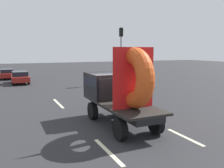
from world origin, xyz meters
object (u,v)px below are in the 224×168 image
Objects in this scene: flatbed_truck at (118,88)px; traffic_light at (121,48)px; oncoming_car at (7,74)px; distant_sedan at (20,77)px.

traffic_light reaches higher than flatbed_truck.
distant_sedan is at bearing -76.65° from oncoming_car.
traffic_light reaches higher than oncoming_car.
distant_sedan reaches higher than oncoming_car.
traffic_light is at bearing 62.71° from flatbed_truck.
distant_sedan is (-3.42, 17.07, -1.05)m from flatbed_truck.
flatbed_truck is 22.70m from oncoming_car.
flatbed_truck is 17.44m from distant_sedan.
flatbed_truck is 14.24m from traffic_light.
oncoming_car is at bearing 103.35° from distant_sedan.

